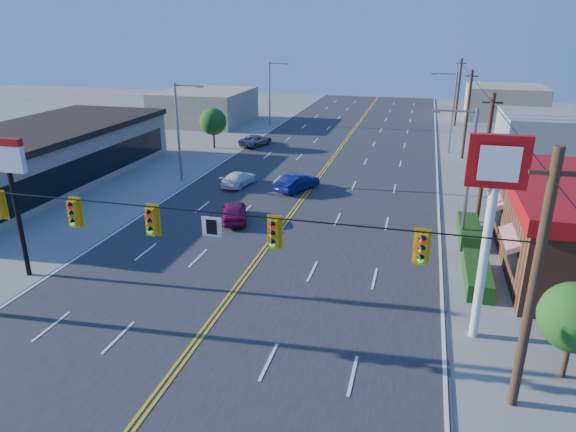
% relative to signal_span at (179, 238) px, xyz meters
% --- Properties ---
extents(ground, '(160.00, 160.00, 0.00)m').
position_rel_signal_span_xyz_m(ground, '(0.12, 0.00, -4.89)').
color(ground, gray).
rests_on(ground, ground).
extents(road, '(20.00, 120.00, 0.06)m').
position_rel_signal_span_xyz_m(road, '(0.12, 20.00, -4.86)').
color(road, '#2D2D30').
rests_on(road, ground).
extents(signal_span, '(24.32, 0.34, 9.00)m').
position_rel_signal_span_xyz_m(signal_span, '(0.00, 0.00, 0.00)').
color(signal_span, '#47301E').
rests_on(signal_span, ground).
extents(kfc_pylon, '(2.20, 0.36, 8.50)m').
position_rel_signal_span_xyz_m(kfc_pylon, '(11.12, 4.00, 1.16)').
color(kfc_pylon, white).
rests_on(kfc_pylon, ground).
extents(strip_mall, '(10.40, 26.40, 4.40)m').
position_rel_signal_span_xyz_m(strip_mall, '(-21.88, 18.00, -2.63)').
color(strip_mall, tan).
rests_on(strip_mall, ground).
extents(pizza_hut_sign, '(1.90, 0.30, 6.85)m').
position_rel_signal_span_xyz_m(pizza_hut_sign, '(-10.88, 4.00, 0.30)').
color(pizza_hut_sign, black).
rests_on(pizza_hut_sign, ground).
extents(streetlight_se, '(2.55, 0.25, 8.00)m').
position_rel_signal_span_xyz_m(streetlight_se, '(10.91, 14.00, -0.37)').
color(streetlight_se, gray).
rests_on(streetlight_se, ground).
extents(streetlight_ne, '(2.55, 0.25, 8.00)m').
position_rel_signal_span_xyz_m(streetlight_ne, '(10.91, 38.00, -0.37)').
color(streetlight_ne, gray).
rests_on(streetlight_ne, ground).
extents(streetlight_sw, '(2.55, 0.25, 8.00)m').
position_rel_signal_span_xyz_m(streetlight_sw, '(-10.67, 22.00, -0.37)').
color(streetlight_sw, gray).
rests_on(streetlight_sw, ground).
extents(streetlight_nw, '(2.55, 0.25, 8.00)m').
position_rel_signal_span_xyz_m(streetlight_nw, '(-10.67, 48.00, -0.37)').
color(streetlight_nw, gray).
rests_on(streetlight_nw, ground).
extents(utility_pole_near, '(0.28, 0.28, 8.40)m').
position_rel_signal_span_xyz_m(utility_pole_near, '(12.32, 18.00, -0.69)').
color(utility_pole_near, '#47301E').
rests_on(utility_pole_near, ground).
extents(utility_pole_mid, '(0.28, 0.28, 8.40)m').
position_rel_signal_span_xyz_m(utility_pole_mid, '(12.32, 36.00, -0.69)').
color(utility_pole_mid, '#47301E').
rests_on(utility_pole_mid, ground).
extents(utility_pole_far, '(0.28, 0.28, 8.40)m').
position_rel_signal_span_xyz_m(utility_pole_far, '(12.32, 54.00, -0.69)').
color(utility_pole_far, '#47301E').
rests_on(utility_pole_far, ground).
extents(tree_kfc_rear, '(2.94, 2.94, 4.41)m').
position_rel_signal_span_xyz_m(tree_kfc_rear, '(13.62, 22.00, -1.95)').
color(tree_kfc_rear, '#47301E').
rests_on(tree_kfc_rear, ground).
extents(tree_kfc_front, '(2.52, 2.52, 3.78)m').
position_rel_signal_span_xyz_m(tree_kfc_front, '(14.12, 2.00, -2.37)').
color(tree_kfc_front, '#47301E').
rests_on(tree_kfc_front, ground).
extents(tree_west, '(2.80, 2.80, 4.20)m').
position_rel_signal_span_xyz_m(tree_west, '(-12.88, 34.00, -2.09)').
color(tree_west, '#47301E').
rests_on(tree_west, ground).
extents(bld_east_mid, '(12.00, 10.00, 4.00)m').
position_rel_signal_span_xyz_m(bld_east_mid, '(22.12, 40.00, -2.89)').
color(bld_east_mid, gray).
rests_on(bld_east_mid, ground).
extents(bld_west_far, '(11.00, 12.00, 4.20)m').
position_rel_signal_span_xyz_m(bld_west_far, '(-19.88, 48.00, -2.79)').
color(bld_west_far, tan).
rests_on(bld_west_far, ground).
extents(bld_east_far, '(10.00, 10.00, 4.40)m').
position_rel_signal_span_xyz_m(bld_east_far, '(19.12, 62.00, -2.69)').
color(bld_east_far, tan).
rests_on(bld_east_far, ground).
extents(car_magenta, '(2.78, 4.19, 1.33)m').
position_rel_signal_span_xyz_m(car_magenta, '(-3.21, 14.04, -4.22)').
color(car_magenta, maroon).
rests_on(car_magenta, ground).
extents(car_blue, '(2.96, 4.23, 1.32)m').
position_rel_signal_span_xyz_m(car_blue, '(-0.76, 21.56, -4.22)').
color(car_blue, '#0E1A54').
rests_on(car_blue, ground).
extents(car_white, '(2.25, 4.14, 1.14)m').
position_rel_signal_span_xyz_m(car_white, '(-5.62, 21.65, -4.32)').
color(car_white, white).
rests_on(car_white, ground).
extents(car_silver, '(3.11, 4.60, 1.17)m').
position_rel_signal_span_xyz_m(car_silver, '(-8.92, 36.09, -4.30)').
color(car_silver, gray).
rests_on(car_silver, ground).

